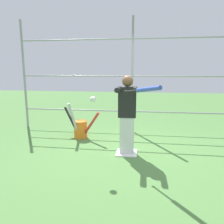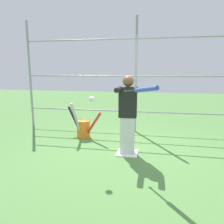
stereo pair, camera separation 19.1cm
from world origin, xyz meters
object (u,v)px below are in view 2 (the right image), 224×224
Objects in this scene: softball_in_flight at (92,99)px; bat_bucket at (83,128)px; baseball_bat_swinging at (143,90)px; batter at (128,113)px.

softball_in_flight is 0.09× the size of bat_bucket.
baseball_bat_swinging reaches higher than bat_bucket.
bat_bucket is (1.18, -0.85, -0.57)m from batter.
softball_in_flight is at bearing -9.95° from baseball_bat_swinging.
softball_in_flight is at bearing 114.02° from bat_bucket.
batter reaches higher than softball_in_flight.
batter is at bearing 144.11° from bat_bucket.
baseball_bat_swinging is 0.72× the size of bat_bucket.
bat_bucket is at bearing -48.11° from baseball_bat_swinging.
baseball_bat_swinging is 7.70× the size of softball_in_flight.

